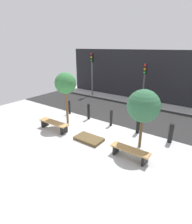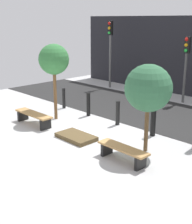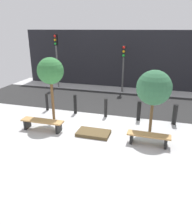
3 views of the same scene
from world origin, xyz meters
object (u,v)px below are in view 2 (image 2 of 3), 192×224
Objects in this scene: bollard_left at (88,104)px; traffic_light_mid_west at (186,57)px; bollard_right at (153,123)px; bollard_far_left at (64,98)px; tree_behind_right_bench at (148,88)px; planter_bed at (76,137)px; bench_left at (34,116)px; bench_right at (123,151)px; bollard_center at (118,113)px; traffic_light_west at (110,43)px; tree_behind_left_bench at (54,60)px.

traffic_light_mid_west is at bearing 70.99° from bollard_left.
bollard_right is at bearing -70.99° from traffic_light_mid_west.
tree_behind_right_bench is at bearing -12.53° from bollard_far_left.
planter_bed is 0.51× the size of tree_behind_right_bench.
bench_left is at bearing -107.76° from traffic_light_mid_west.
bollard_center is (-2.30, 2.34, 0.16)m from bench_right.
bollard_right is at bearing 105.69° from bench_right.
tree_behind_right_bench reaches higher than bench_left.
traffic_light_mid_west is (2.30, 7.19, 1.88)m from bench_left.
tree_behind_right_bench is 2.83× the size of bollard_right.
planter_bed is at bearing 175.60° from bench_right.
traffic_light_west reaches higher than bench_right.
traffic_light_mid_west reaches higher than tree_behind_left_bench.
traffic_light_west is (-6.65, 4.85, 2.18)m from bollard_right.
traffic_light_west reaches higher than planter_bed.
bollard_far_left is at bearing 167.47° from tree_behind_right_bench.
tree_behind_left_bench is 3.27m from bollard_center.
bollard_center is 0.30× the size of traffic_light_mid_west.
bollard_right is (3.97, 2.34, 0.14)m from bench_left.
bench_right is 1.74× the size of bollard_center.
traffic_light_mid_west reaches higher than bollard_right.
traffic_light_mid_west is (-2.30, 6.10, 0.22)m from tree_behind_right_bench.
traffic_light_west reaches higher than bollard_right.
traffic_light_west is at bearing 135.76° from bollard_center.
bench_left is 0.62× the size of tree_behind_left_bench.
bollard_center is (-2.30, 1.25, -1.53)m from tree_behind_right_bench.
bollard_left is 1.04× the size of bollard_right.
bollard_far_left is 5.01m from bollard_right.
traffic_light_mid_west is at bearing 109.01° from bollard_right.
planter_bed is at bearing 4.40° from bench_left.
tree_behind_left_bench is 4.60m from bollard_right.
tree_behind_left_bench is at bearing -110.68° from traffic_light_mid_west.
bollard_far_left is 0.98× the size of bollard_right.
bollard_far_left is at bearing 147.31° from planter_bed.
bench_left reaches higher than planter_bed.
bollard_far_left reaches higher than bench_right.
bench_right is 2.01m from tree_behind_right_bench.
bollard_left reaches higher than bollard_right.
bollard_right is (3.34, 0.00, -0.02)m from bollard_left.
tree_behind_left_bench is at bearing 89.44° from bench_left.
traffic_light_west is (-2.68, 7.20, 2.32)m from bench_left.
traffic_light_mid_west is at bearing 90.00° from planter_bed.
bench_left is 2.33m from planter_bed.
bollard_center is 0.25× the size of traffic_light_west.
bollard_left is at bearing 0.00° from bollard_far_left.
bollard_left is 1.67m from bollard_center.
traffic_light_mid_west is at bearing 55.44° from bollard_far_left.
tree_behind_right_bench reaches higher than bollard_center.
traffic_light_mid_west reaches higher than tree_behind_right_bench.
bollard_far_left is at bearing 180.00° from bollard_right.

